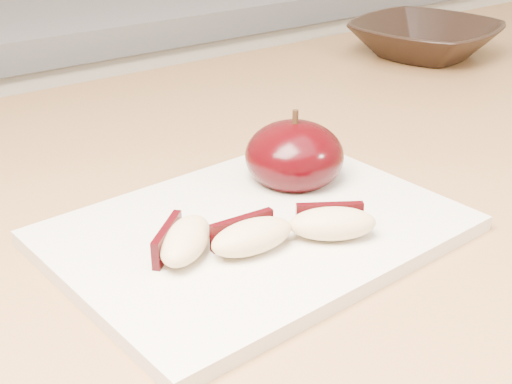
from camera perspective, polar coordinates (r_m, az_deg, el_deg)
back_cabinet at (r=1.37m, az=-18.04°, el=-5.01°), size 2.40×0.62×0.94m
cutting_board at (r=0.50m, az=-0.00°, el=-3.11°), size 0.29×0.22×0.01m
apple_half at (r=0.56m, az=3.09°, el=2.91°), size 0.10×0.10×0.07m
apple_wedge_a at (r=0.46m, az=-5.83°, el=-3.86°), size 0.06×0.06×0.02m
apple_wedge_b at (r=0.47m, az=-0.42°, el=-3.53°), size 0.06×0.03×0.02m
apple_wedge_c at (r=0.48m, az=6.11°, el=-2.46°), size 0.07×0.06×0.02m
bowl at (r=0.97m, az=13.34°, el=11.81°), size 0.22×0.22×0.04m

